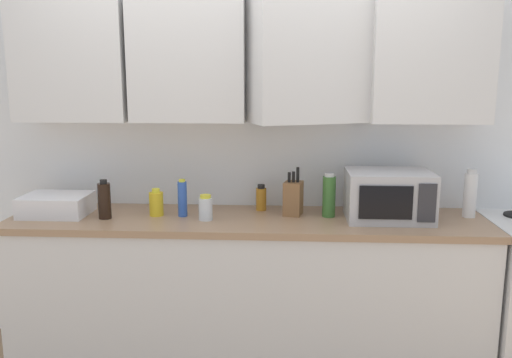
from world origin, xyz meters
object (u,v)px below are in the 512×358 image
at_px(bottle_amber_vinegar, 261,198).
at_px(bottle_white_jar, 470,194).
at_px(dish_rack, 56,205).
at_px(knife_block, 293,198).
at_px(bottle_soy_dark, 104,200).
at_px(bottle_yellow_mustard, 156,203).
at_px(bottle_clear_tall, 206,208).
at_px(bottle_blue_cleaner, 182,198).
at_px(bottle_green_oil, 329,196).
at_px(microwave, 389,195).

bearing_deg(bottle_amber_vinegar, bottle_white_jar, -4.28).
bearing_deg(dish_rack, knife_block, 3.14).
xyz_separation_m(bottle_amber_vinegar, bottle_soy_dark, (-0.90, -0.25, 0.03)).
bearing_deg(bottle_amber_vinegar, knife_block, -27.61).
height_order(bottle_yellow_mustard, bottle_clear_tall, bottle_yellow_mustard).
relative_size(bottle_blue_cleaner, bottle_yellow_mustard, 1.36).
bearing_deg(knife_block, bottle_yellow_mustard, -175.64).
distance_m(bottle_green_oil, bottle_soy_dark, 1.30).
bearing_deg(knife_block, bottle_amber_vinegar, 152.39).
relative_size(microwave, bottle_clear_tall, 3.25).
distance_m(bottle_green_oil, bottle_white_jar, 0.82).
xyz_separation_m(bottle_amber_vinegar, bottle_green_oil, (0.40, -0.13, 0.05)).
bearing_deg(bottle_yellow_mustard, bottle_soy_dark, -163.45).
distance_m(bottle_yellow_mustard, bottle_clear_tall, 0.32).
height_order(dish_rack, bottle_soy_dark, bottle_soy_dark).
xyz_separation_m(bottle_green_oil, bottle_clear_tall, (-0.71, -0.12, -0.05)).
bearing_deg(bottle_blue_cleaner, bottle_amber_vinegar, 20.62).
bearing_deg(bottle_soy_dark, bottle_amber_vinegar, 15.45).
bearing_deg(bottle_amber_vinegar, bottle_green_oil, -17.68).
distance_m(knife_block, bottle_soy_dark, 1.10).
bearing_deg(bottle_amber_vinegar, dish_rack, -171.59).
height_order(knife_block, bottle_blue_cleaner, knife_block).
distance_m(bottle_green_oil, bottle_clear_tall, 0.72).
relative_size(bottle_green_oil, bottle_blue_cleaner, 1.16).
bearing_deg(bottle_white_jar, bottle_clear_tall, -174.21).
xyz_separation_m(bottle_soy_dark, bottle_clear_tall, (0.59, 0.00, -0.04)).
bearing_deg(bottle_blue_cleaner, bottle_clear_tall, -27.06).
height_order(bottle_soy_dark, bottle_white_jar, bottle_white_jar).
xyz_separation_m(dish_rack, bottle_green_oil, (1.62, 0.05, 0.06)).
height_order(dish_rack, bottle_blue_cleaner, bottle_blue_cleaner).
relative_size(bottle_amber_vinegar, bottle_green_oil, 0.62).
distance_m(bottle_soy_dark, bottle_white_jar, 2.12).
height_order(bottle_soy_dark, bottle_clear_tall, bottle_soy_dark).
height_order(bottle_amber_vinegar, bottle_blue_cleaner, bottle_blue_cleaner).
xyz_separation_m(microwave, bottle_blue_cleaner, (-1.20, -0.01, -0.03)).
bearing_deg(bottle_green_oil, bottle_amber_vinegar, 162.32).
height_order(microwave, bottle_amber_vinegar, microwave).
bearing_deg(bottle_clear_tall, bottle_green_oil, 9.44).
bearing_deg(bottle_green_oil, bottle_blue_cleaner, -177.17).
xyz_separation_m(knife_block, bottle_clear_tall, (-0.50, -0.14, -0.03)).
distance_m(knife_block, bottle_amber_vinegar, 0.22).
bearing_deg(bottle_amber_vinegar, bottle_soy_dark, -164.55).
bearing_deg(bottle_white_jar, bottle_amber_vinegar, 175.72).
xyz_separation_m(microwave, bottle_white_jar, (0.48, 0.07, -0.00)).
distance_m(knife_block, bottle_white_jar, 1.03).
distance_m(dish_rack, bottle_soy_dark, 0.33).
xyz_separation_m(dish_rack, bottle_yellow_mustard, (0.60, 0.02, 0.01)).
bearing_deg(bottle_green_oil, bottle_clear_tall, -170.56).
height_order(bottle_blue_cleaner, bottle_clear_tall, bottle_blue_cleaner).
relative_size(microwave, knife_block, 1.66).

